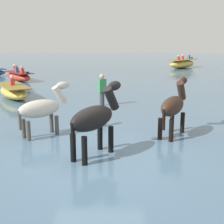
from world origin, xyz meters
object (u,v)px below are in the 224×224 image
object	(u,v)px
horse_trailing_dark_bay	(173,107)
boat_near_port	(19,76)
boat_far_inshore	(14,91)
horse_lead_black	(95,120)
boat_distant_west	(182,64)
person_spectator_far	(102,92)
horse_flank_pinto	(42,110)

from	to	relation	value
horse_trailing_dark_bay	boat_near_port	size ratio (longest dim) A/B	0.66
horse_trailing_dark_bay	boat_far_inshore	world-z (taller)	horse_trailing_dark_bay
horse_lead_black	boat_distant_west	size ratio (longest dim) A/B	0.53
boat_distant_west	boat_far_inshore	size ratio (longest dim) A/B	1.21
horse_trailing_dark_bay	boat_distant_west	size ratio (longest dim) A/B	0.51
boat_near_port	boat_far_inshore	size ratio (longest dim) A/B	0.93
horse_lead_black	boat_near_port	distance (m)	14.79
boat_distant_west	person_spectator_far	world-z (taller)	person_spectator_far
boat_near_port	person_spectator_far	distance (m)	9.77
horse_flank_pinto	horse_lead_black	bearing A→B (deg)	-43.52
person_spectator_far	horse_trailing_dark_bay	bearing A→B (deg)	-61.35
boat_near_port	boat_distant_west	size ratio (longest dim) A/B	0.77
horse_trailing_dark_bay	boat_far_inshore	bearing A→B (deg)	138.73
horse_trailing_dark_bay	boat_near_port	bearing A→B (deg)	124.67
horse_trailing_dark_bay	horse_flank_pinto	xyz separation A→B (m)	(-3.76, -0.10, -0.07)
boat_far_inshore	horse_trailing_dark_bay	bearing A→B (deg)	-41.27
horse_lead_black	boat_far_inshore	size ratio (longest dim) A/B	0.64
horse_flank_pinto	boat_near_port	bearing A→B (deg)	110.38
horse_trailing_dark_bay	person_spectator_far	size ratio (longest dim) A/B	1.19
horse_flank_pinto	boat_near_port	size ratio (longest dim) A/B	0.62
boat_near_port	horse_trailing_dark_bay	bearing A→B (deg)	-55.33
horse_lead_black	boat_distant_west	xyz separation A→B (m)	(6.78, 22.89, -0.48)
person_spectator_far	boat_distant_west	bearing A→B (deg)	68.15
horse_trailing_dark_bay	boat_far_inshore	size ratio (longest dim) A/B	0.62
horse_trailing_dark_bay	horse_lead_black	bearing A→B (deg)	-142.68
horse_lead_black	horse_flank_pinto	bearing A→B (deg)	136.48
horse_lead_black	boat_distant_west	world-z (taller)	horse_lead_black
horse_lead_black	person_spectator_far	bearing A→B (deg)	91.01
boat_near_port	boat_distant_west	bearing A→B (deg)	36.26
boat_distant_west	boat_far_inshore	xyz separation A→B (m)	(-11.15, -15.55, -0.10)
horse_trailing_dark_bay	person_spectator_far	distance (m)	4.69
boat_distant_west	person_spectator_far	size ratio (longest dim) A/B	2.33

